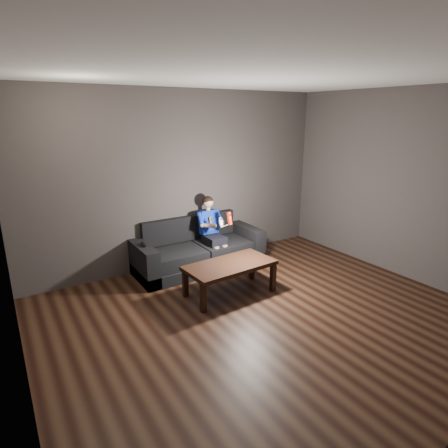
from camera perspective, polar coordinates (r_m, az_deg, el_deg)
floor at (r=4.35m, az=9.58°, el=-16.11°), size 5.00×5.00×0.00m
back_wall at (r=5.85m, az=-6.24°, el=6.71°), size 5.00×0.04×2.70m
left_wall at (r=2.86m, az=-29.93°, el=-5.74°), size 0.04×5.00×2.70m
right_wall at (r=5.77m, az=29.29°, el=4.59°), size 0.04×5.00×2.70m
ceiling at (r=3.70m, az=11.70°, el=21.93°), size 5.00×5.00×0.02m
sofa at (r=5.89m, az=-4.06°, el=-4.23°), size 2.00×0.86×0.77m
child at (r=5.83m, az=-1.92°, el=-0.26°), size 0.41×0.51×1.02m
wii_remote_red at (r=5.49m, az=0.84°, el=0.86°), size 0.06×0.08×0.19m
nunchuk_white at (r=5.43m, az=-0.50°, el=0.28°), size 0.07×0.10×0.16m
wii_remote_black at (r=5.39m, az=-12.23°, el=-3.09°), size 0.06×0.17×0.03m
coffee_table at (r=4.98m, az=0.90°, el=-6.65°), size 1.23×0.67×0.43m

